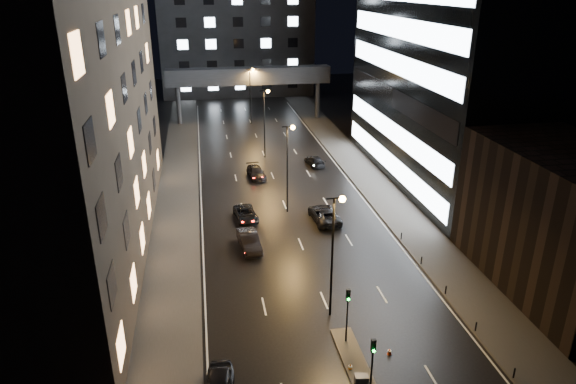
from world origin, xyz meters
name	(u,v)px	position (x,y,z in m)	size (l,w,h in m)	color
ground	(273,176)	(0.00, 40.00, 0.00)	(160.00, 160.00, 0.00)	black
sidewalk_left	(178,195)	(-12.50, 35.00, 0.07)	(5.00, 110.00, 0.15)	#383533
sidewalk_right	(372,183)	(12.50, 35.00, 0.07)	(5.00, 110.00, 0.15)	#383533
building_left	(37,37)	(-22.50, 24.00, 20.00)	(15.00, 48.00, 40.00)	#2D2319
building_right_low	(565,222)	(20.00, 9.00, 6.00)	(10.00, 18.00, 12.00)	black
building_far	(236,38)	(0.00, 98.00, 12.50)	(34.00, 14.00, 25.00)	#333335
skybridge	(249,77)	(0.00, 70.00, 8.34)	(30.00, 3.00, 10.00)	#333335
median_island	(356,365)	(0.30, 2.00, 0.07)	(1.60, 8.00, 0.15)	#383533
traffic_signal_near	(348,307)	(0.30, 4.49, 3.09)	(0.28, 0.34, 4.40)	black
traffic_signal_far	(372,359)	(0.30, -1.01, 3.09)	(0.28, 0.34, 4.40)	black
bollard_row	(460,308)	(10.20, 6.50, 0.45)	(0.12, 25.12, 0.90)	black
streetlight_near	(335,242)	(0.16, 8.00, 6.50)	(1.45, 0.50, 10.15)	black
streetlight_mid_a	(289,158)	(0.16, 28.00, 6.50)	(1.45, 0.50, 10.15)	black
streetlight_mid_b	(265,115)	(0.16, 48.00, 6.50)	(1.45, 0.50, 10.15)	black
streetlight_far	(251,89)	(0.16, 68.00, 6.50)	(1.45, 0.50, 10.15)	black
car_away_b	(249,241)	(-5.18, 19.91, 0.82)	(1.74, 4.99, 1.64)	black
car_away_c	(246,214)	(-4.87, 26.69, 0.66)	(2.20, 4.77, 1.33)	black
car_away_d	(256,172)	(-2.25, 39.70, 0.71)	(2.00, 4.91, 1.43)	black
car_toward_a	(324,214)	(3.58, 24.88, 0.79)	(2.62, 5.68, 1.58)	black
car_toward_b	(315,161)	(6.56, 43.21, 0.68)	(1.90, 4.69, 1.36)	black
utility_cabinet	(361,383)	(-0.10, -0.42, 0.76)	(0.86, 0.55, 1.22)	#4D4C4F
cone_a	(389,351)	(2.99, 2.76, 0.24)	(0.33, 0.33, 0.48)	#EF400C
cone_b	(350,367)	(-0.20, 1.65, 0.28)	(0.34, 0.34, 0.57)	orange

